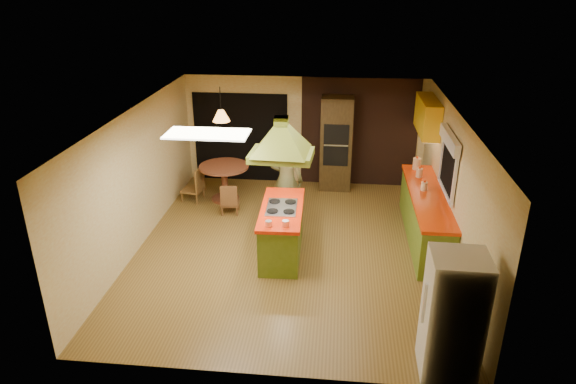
# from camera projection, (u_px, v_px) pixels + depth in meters

# --- Properties ---
(ground) EXTENTS (6.50, 6.50, 0.00)m
(ground) POSITION_uv_depth(u_px,v_px,m) (291.00, 247.00, 9.38)
(ground) COLOR brown
(ground) RESTS_ON ground
(room_walls) EXTENTS (5.50, 6.50, 6.50)m
(room_walls) POSITION_uv_depth(u_px,v_px,m) (291.00, 184.00, 8.89)
(room_walls) COLOR beige
(room_walls) RESTS_ON ground
(ceiling_plane) EXTENTS (6.50, 6.50, 0.00)m
(ceiling_plane) POSITION_uv_depth(u_px,v_px,m) (291.00, 114.00, 8.40)
(ceiling_plane) COLOR silver
(ceiling_plane) RESTS_ON room_walls
(brick_panel) EXTENTS (2.64, 0.03, 2.50)m
(brick_panel) POSITION_uv_depth(u_px,v_px,m) (359.00, 133.00, 11.72)
(brick_panel) COLOR #381E14
(brick_panel) RESTS_ON ground
(nook_opening) EXTENTS (2.20, 0.03, 2.10)m
(nook_opening) POSITION_uv_depth(u_px,v_px,m) (241.00, 138.00, 12.06)
(nook_opening) COLOR black
(nook_opening) RESTS_ON ground
(right_counter) EXTENTS (0.62, 3.05, 0.92)m
(right_counter) POSITION_uv_depth(u_px,v_px,m) (425.00, 216.00, 9.52)
(right_counter) COLOR olive
(right_counter) RESTS_ON ground
(upper_cabinets) EXTENTS (0.34, 1.40, 0.70)m
(upper_cabinets) POSITION_uv_depth(u_px,v_px,m) (428.00, 116.00, 10.38)
(upper_cabinets) COLOR yellow
(upper_cabinets) RESTS_ON room_walls
(window_right) EXTENTS (0.12, 1.35, 1.06)m
(window_right) POSITION_uv_depth(u_px,v_px,m) (449.00, 153.00, 8.80)
(window_right) COLOR black
(window_right) RESTS_ON room_walls
(fluor_panel) EXTENTS (1.20, 0.60, 0.03)m
(fluor_panel) POSITION_uv_depth(u_px,v_px,m) (207.00, 134.00, 7.41)
(fluor_panel) COLOR white
(fluor_panel) RESTS_ON ceiling_plane
(kitchen_island) EXTENTS (0.77, 1.80, 0.91)m
(kitchen_island) POSITION_uv_depth(u_px,v_px,m) (282.00, 230.00, 9.02)
(kitchen_island) COLOR #5E761D
(kitchen_island) RESTS_ON ground
(range_hood) EXTENTS (1.07, 0.80, 0.79)m
(range_hood) POSITION_uv_depth(u_px,v_px,m) (281.00, 132.00, 8.31)
(range_hood) COLOR #5B6419
(range_hood) RESTS_ON ceiling_plane
(man) EXTENTS (0.72, 0.54, 1.81)m
(man) POSITION_uv_depth(u_px,v_px,m) (286.00, 180.00, 9.98)
(man) COLOR brown
(man) RESTS_ON ground
(refrigerator) EXTENTS (0.69, 0.65, 1.64)m
(refrigerator) POSITION_uv_depth(u_px,v_px,m) (453.00, 315.00, 6.19)
(refrigerator) COLOR white
(refrigerator) RESTS_ON ground
(wall_oven) EXTENTS (0.71, 0.60, 2.14)m
(wall_oven) POSITION_uv_depth(u_px,v_px,m) (336.00, 143.00, 11.58)
(wall_oven) COLOR #453216
(wall_oven) RESTS_ON ground
(dining_table) EXTENTS (1.07, 1.07, 0.80)m
(dining_table) POSITION_uv_depth(u_px,v_px,m) (224.00, 176.00, 11.14)
(dining_table) COLOR brown
(dining_table) RESTS_ON ground
(chair_left) EXTENTS (0.49, 0.49, 0.76)m
(chair_left) POSITION_uv_depth(u_px,v_px,m) (192.00, 184.00, 11.18)
(chair_left) COLOR brown
(chair_left) RESTS_ON ground
(chair_near) EXTENTS (0.40, 0.40, 0.66)m
(chair_near) POSITION_uv_depth(u_px,v_px,m) (230.00, 198.00, 10.61)
(chair_near) COLOR brown
(chair_near) RESTS_ON ground
(pendant_lamp) EXTENTS (0.43, 0.43, 0.23)m
(pendant_lamp) POSITION_uv_depth(u_px,v_px,m) (221.00, 116.00, 10.61)
(pendant_lamp) COLOR #FF9E3F
(pendant_lamp) RESTS_ON ceiling_plane
(canister_large) EXTENTS (0.20, 0.20, 0.23)m
(canister_large) POSITION_uv_depth(u_px,v_px,m) (417.00, 164.00, 10.46)
(canister_large) COLOR beige
(canister_large) RESTS_ON right_counter
(canister_medium) EXTENTS (0.17, 0.17, 0.18)m
(canister_medium) POSITION_uv_depth(u_px,v_px,m) (419.00, 173.00, 10.07)
(canister_medium) COLOR beige
(canister_medium) RESTS_ON right_counter
(canister_small) EXTENTS (0.14, 0.14, 0.16)m
(canister_small) POSITION_uv_depth(u_px,v_px,m) (424.00, 186.00, 9.46)
(canister_small) COLOR #F6EAC6
(canister_small) RESTS_ON right_counter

